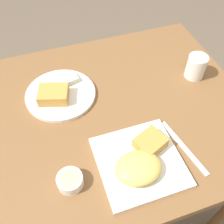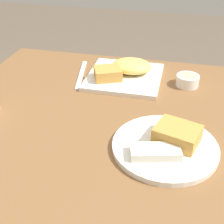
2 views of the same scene
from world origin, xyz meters
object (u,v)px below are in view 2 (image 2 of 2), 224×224
at_px(sauce_ramekin, 188,80).
at_px(butter_knife, 81,74).
at_px(plate_square_near, 125,72).
at_px(plate_oval_far, 167,144).

xyz_separation_m(sauce_ramekin, butter_knife, (0.36, 0.00, -0.02)).
bearing_deg(plate_square_near, plate_oval_far, 115.97).
height_order(plate_square_near, plate_oval_far, plate_square_near).
xyz_separation_m(plate_oval_far, butter_knife, (0.32, -0.34, -0.01)).
bearing_deg(plate_oval_far, plate_square_near, -64.03).
xyz_separation_m(plate_square_near, plate_oval_far, (-0.17, 0.35, -0.01)).
xyz_separation_m(plate_oval_far, sauce_ramekin, (-0.04, -0.34, 0.00)).
height_order(plate_oval_far, butter_knife, plate_oval_far).
bearing_deg(butter_knife, plate_oval_far, 33.01).
relative_size(plate_oval_far, butter_knife, 1.16).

